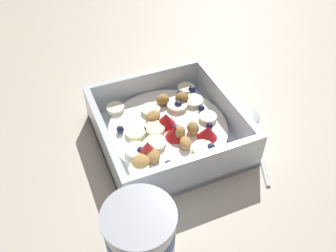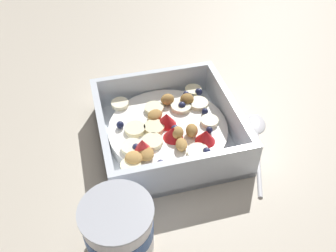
# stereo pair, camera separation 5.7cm
# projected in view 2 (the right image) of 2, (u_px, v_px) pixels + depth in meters

# --- Properties ---
(ground_plane) EXTENTS (2.40, 2.40, 0.00)m
(ground_plane) POSITION_uv_depth(u_px,v_px,m) (174.00, 142.00, 0.59)
(ground_plane) COLOR beige
(fruit_bowl) EXTENTS (0.21, 0.21, 0.06)m
(fruit_bowl) POSITION_uv_depth(u_px,v_px,m) (168.00, 131.00, 0.58)
(fruit_bowl) COLOR white
(fruit_bowl) RESTS_ON ground
(spoon) EXTENTS (0.08, 0.17, 0.01)m
(spoon) POSITION_uv_depth(u_px,v_px,m) (257.00, 133.00, 0.60)
(spoon) COLOR silver
(spoon) RESTS_ON ground
(yogurt_cup) EXTENTS (0.09, 0.09, 0.08)m
(yogurt_cup) POSITION_uv_depth(u_px,v_px,m) (119.00, 228.00, 0.44)
(yogurt_cup) COLOR white
(yogurt_cup) RESTS_ON ground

